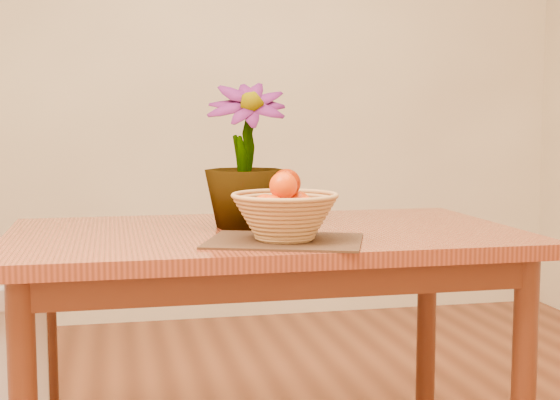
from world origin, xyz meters
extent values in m
cube|color=#FFEBC2|center=(0.00, 2.25, 1.35)|extent=(4.00, 0.02, 2.70)
cube|color=maroon|center=(0.00, 0.30, 0.73)|extent=(1.40, 0.80, 0.04)
cube|color=#492111|center=(0.00, 0.30, 0.67)|extent=(1.28, 0.68, 0.08)
cylinder|color=#492111|center=(0.62, -0.02, 0.35)|extent=(0.06, 0.06, 0.71)
cylinder|color=#492111|center=(-0.62, 0.62, 0.35)|extent=(0.06, 0.06, 0.71)
cylinder|color=#492111|center=(0.62, 0.62, 0.35)|extent=(0.06, 0.06, 0.71)
cube|color=#3A2515|center=(0.01, 0.08, 0.75)|extent=(0.46, 0.40, 0.01)
cylinder|color=#B2774A|center=(0.01, 0.08, 0.76)|extent=(0.14, 0.14, 0.01)
sphere|color=#E14903|center=(0.01, 0.08, 0.83)|extent=(0.06, 0.06, 0.06)
sphere|color=#E14903|center=(0.05, 0.13, 0.84)|extent=(0.07, 0.07, 0.07)
sphere|color=#E14903|center=(-0.04, 0.13, 0.83)|extent=(0.07, 0.07, 0.07)
sphere|color=#E14903|center=(-0.04, 0.04, 0.84)|extent=(0.07, 0.07, 0.07)
sphere|color=#E14903|center=(0.05, 0.04, 0.83)|extent=(0.07, 0.07, 0.07)
sphere|color=#E14903|center=(0.02, 0.11, 0.90)|extent=(0.07, 0.07, 0.07)
sphere|color=#E14903|center=(0.00, 0.06, 0.89)|extent=(0.07, 0.07, 0.07)
sphere|color=#E14903|center=(0.02, 0.11, 0.90)|extent=(0.07, 0.07, 0.07)
imported|color=#1A4714|center=(-0.05, 0.36, 0.96)|extent=(0.26, 0.26, 0.41)
camera|label=1|loc=(-0.41, -1.80, 1.06)|focal=50.00mm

